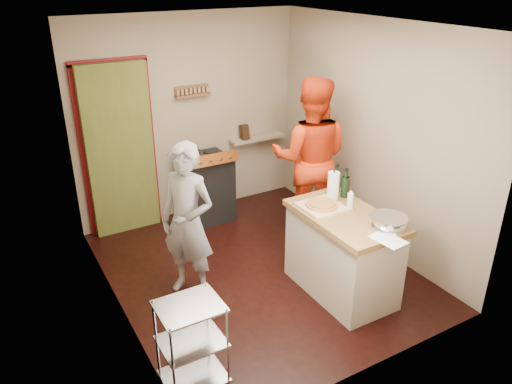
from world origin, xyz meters
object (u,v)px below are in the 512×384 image
Objects in this scene: wire_shelving at (192,343)px; person_red at (310,158)px; island at (343,251)px; stove at (206,187)px; person_stripe at (188,222)px.

wire_shelving is 0.41× the size of person_red.
island is 1.41m from person_red.
stove is at bearing -7.16° from person_red.
person_red is at bearing 36.24° from wire_shelving.
island is at bearing -77.02° from stove.
person_red is (2.28, 1.67, 0.54)m from wire_shelving.
island is 0.82× the size of person_stripe.
person_red reaches higher than person_stripe.
wire_shelving is at bearing -166.49° from island.
wire_shelving is (-1.33, -2.62, -0.01)m from stove.
island is 0.67× the size of person_red.
person_stripe is 0.82× the size of person_red.
person_red reaches higher than stove.
wire_shelving is 0.61× the size of island.
stove is 0.51× the size of person_red.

